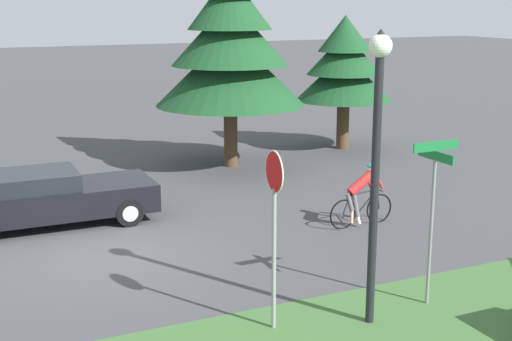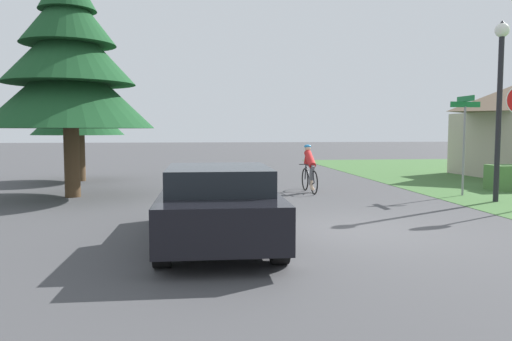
# 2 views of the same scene
# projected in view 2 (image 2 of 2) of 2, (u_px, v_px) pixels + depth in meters

# --- Properties ---
(ground_plane) EXTENTS (140.00, 140.00, 0.00)m
(ground_plane) POSITION_uv_depth(u_px,v_px,m) (349.00, 231.00, 9.42)
(ground_plane) COLOR #424244
(sedan_left_lane) EXTENTS (1.92, 4.69, 1.31)m
(sedan_left_lane) POSITION_uv_depth(u_px,v_px,m) (218.00, 203.00, 8.43)
(sedan_left_lane) COLOR black
(sedan_left_lane) RESTS_ON ground
(cyclist) EXTENTS (0.44, 1.74, 1.47)m
(cyclist) POSITION_uv_depth(u_px,v_px,m) (310.00, 169.00, 15.29)
(cyclist) COLOR black
(cyclist) RESTS_ON ground
(street_lamp) EXTENTS (0.36, 0.36, 4.72)m
(street_lamp) POSITION_uv_depth(u_px,v_px,m) (500.00, 84.00, 12.95)
(street_lamp) COLOR black
(street_lamp) RESTS_ON ground
(street_name_sign) EXTENTS (0.90, 0.90, 2.87)m
(street_name_sign) POSITION_uv_depth(u_px,v_px,m) (465.00, 127.00, 14.32)
(street_name_sign) COLOR gray
(street_name_sign) RESTS_ON ground
(conifer_tall_near) EXTENTS (4.62, 4.62, 6.63)m
(conifer_tall_near) POSITION_uv_depth(u_px,v_px,m) (69.00, 63.00, 13.89)
(conifer_tall_near) COLOR #4C3823
(conifer_tall_near) RESTS_ON ground
(conifer_tall_far) EXTENTS (3.34, 3.34, 4.65)m
(conifer_tall_far) POSITION_uv_depth(u_px,v_px,m) (78.00, 102.00, 18.47)
(conifer_tall_far) COLOR #4C3823
(conifer_tall_far) RESTS_ON ground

